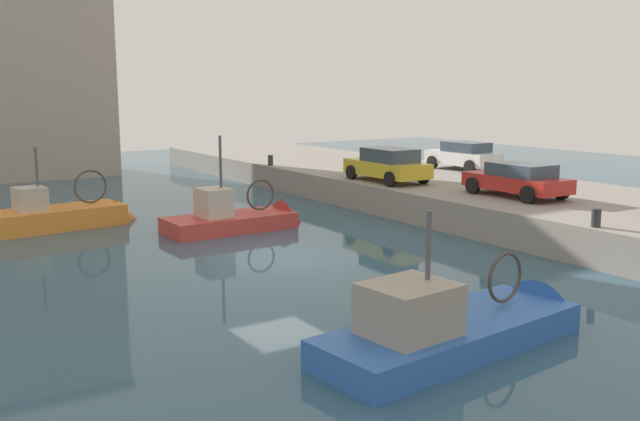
{
  "coord_description": "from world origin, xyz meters",
  "views": [
    {
      "loc": [
        -10.55,
        -18.85,
        5.25
      ],
      "look_at": [
        2.02,
        0.8,
        1.2
      ],
      "focal_mm": 39.64,
      "sensor_mm": 36.0,
      "label": 1
    }
  ],
  "objects_px": {
    "parked_car_white": "(464,155)",
    "parked_car_yellow": "(388,165)",
    "fishing_boat_orange": "(66,225)",
    "mooring_bollard_north": "(271,160)",
    "fishing_boat_blue": "(462,338)",
    "fishing_boat_red": "(240,226)",
    "parked_car_red": "(518,179)",
    "mooring_bollard_mid": "(596,218)"
  },
  "relations": [
    {
      "from": "mooring_bollard_mid",
      "to": "mooring_bollard_north",
      "type": "relative_size",
      "value": 1.0
    },
    {
      "from": "fishing_boat_blue",
      "to": "parked_car_white",
      "type": "xyz_separation_m",
      "value": [
        15.14,
        15.72,
        1.77
      ]
    },
    {
      "from": "mooring_bollard_mid",
      "to": "parked_car_white",
      "type": "bearing_deg",
      "value": 61.0
    },
    {
      "from": "parked_car_red",
      "to": "mooring_bollard_north",
      "type": "relative_size",
      "value": 7.54
    },
    {
      "from": "parked_car_yellow",
      "to": "parked_car_red",
      "type": "xyz_separation_m",
      "value": [
        1.41,
        -6.12,
        -0.08
      ]
    },
    {
      "from": "fishing_boat_red",
      "to": "parked_car_white",
      "type": "xyz_separation_m",
      "value": [
        13.57,
        2.23,
        1.79
      ]
    },
    {
      "from": "mooring_bollard_north",
      "to": "fishing_boat_orange",
      "type": "bearing_deg",
      "value": -155.96
    },
    {
      "from": "parked_car_red",
      "to": "mooring_bollard_north",
      "type": "distance_m",
      "value": 14.88
    },
    {
      "from": "fishing_boat_orange",
      "to": "mooring_bollard_mid",
      "type": "relative_size",
      "value": 10.72
    },
    {
      "from": "mooring_bollard_mid",
      "to": "fishing_boat_orange",
      "type": "bearing_deg",
      "value": 128.7
    },
    {
      "from": "fishing_boat_orange",
      "to": "parked_car_white",
      "type": "distance_m",
      "value": 19.19
    },
    {
      "from": "parked_car_yellow",
      "to": "parked_car_red",
      "type": "relative_size",
      "value": 1.03
    },
    {
      "from": "parked_car_yellow",
      "to": "mooring_bollard_mid",
      "type": "relative_size",
      "value": 7.75
    },
    {
      "from": "fishing_boat_orange",
      "to": "parked_car_red",
      "type": "bearing_deg",
      "value": -33.12
    },
    {
      "from": "mooring_bollard_mid",
      "to": "fishing_boat_blue",
      "type": "bearing_deg",
      "value": -161.16
    },
    {
      "from": "parked_car_yellow",
      "to": "parked_car_red",
      "type": "bearing_deg",
      "value": -76.99
    },
    {
      "from": "parked_car_yellow",
      "to": "mooring_bollard_north",
      "type": "distance_m",
      "value": 8.63
    },
    {
      "from": "fishing_boat_orange",
      "to": "mooring_bollard_mid",
      "type": "xyz_separation_m",
      "value": [
        11.81,
        -14.73,
        1.37
      ]
    },
    {
      "from": "fishing_boat_orange",
      "to": "parked_car_yellow",
      "type": "height_order",
      "value": "fishing_boat_orange"
    },
    {
      "from": "parked_car_white",
      "to": "parked_car_yellow",
      "type": "bearing_deg",
      "value": -165.56
    },
    {
      "from": "fishing_boat_orange",
      "to": "parked_car_white",
      "type": "relative_size",
      "value": 1.52
    },
    {
      "from": "fishing_boat_blue",
      "to": "parked_car_yellow",
      "type": "bearing_deg",
      "value": 57.32
    },
    {
      "from": "fishing_boat_orange",
      "to": "parked_car_red",
      "type": "relative_size",
      "value": 1.42
    },
    {
      "from": "fishing_boat_red",
      "to": "parked_car_red",
      "type": "relative_size",
      "value": 1.36
    },
    {
      "from": "fishing_boat_red",
      "to": "fishing_boat_orange",
      "type": "distance_m",
      "value": 6.73
    },
    {
      "from": "parked_car_yellow",
      "to": "mooring_bollard_north",
      "type": "relative_size",
      "value": 7.75
    },
    {
      "from": "fishing_boat_blue",
      "to": "fishing_boat_orange",
      "type": "bearing_deg",
      "value": 102.57
    },
    {
      "from": "fishing_boat_blue",
      "to": "mooring_bollard_mid",
      "type": "distance_m",
      "value": 8.47
    },
    {
      "from": "fishing_boat_red",
      "to": "parked_car_red",
      "type": "xyz_separation_m",
      "value": [
        8.94,
        -5.44,
        1.74
      ]
    },
    {
      "from": "fishing_boat_blue",
      "to": "fishing_boat_orange",
      "type": "xyz_separation_m",
      "value": [
        -3.89,
        17.44,
        -0.05
      ]
    },
    {
      "from": "fishing_boat_red",
      "to": "mooring_bollard_north",
      "type": "xyz_separation_m",
      "value": [
        6.35,
        9.21,
        1.35
      ]
    },
    {
      "from": "mooring_bollard_mid",
      "to": "mooring_bollard_north",
      "type": "height_order",
      "value": "same"
    },
    {
      "from": "fishing_boat_blue",
      "to": "parked_car_white",
      "type": "distance_m",
      "value": 21.9
    },
    {
      "from": "parked_car_white",
      "to": "fishing_boat_orange",
      "type": "bearing_deg",
      "value": 174.86
    },
    {
      "from": "fishing_boat_blue",
      "to": "mooring_bollard_north",
      "type": "relative_size",
      "value": 12.85
    },
    {
      "from": "fishing_boat_blue",
      "to": "parked_car_white",
      "type": "relative_size",
      "value": 1.82
    },
    {
      "from": "mooring_bollard_mid",
      "to": "mooring_bollard_north",
      "type": "distance_m",
      "value": 20.0
    },
    {
      "from": "fishing_boat_blue",
      "to": "parked_car_yellow",
      "type": "xyz_separation_m",
      "value": [
        9.09,
        14.17,
        1.8
      ]
    },
    {
      "from": "fishing_boat_orange",
      "to": "mooring_bollard_mid",
      "type": "height_order",
      "value": "fishing_boat_orange"
    },
    {
      "from": "fishing_boat_orange",
      "to": "parked_car_white",
      "type": "bearing_deg",
      "value": -5.14
    },
    {
      "from": "parked_car_yellow",
      "to": "fishing_boat_blue",
      "type": "bearing_deg",
      "value": -122.68
    },
    {
      "from": "fishing_boat_orange",
      "to": "mooring_bollard_north",
      "type": "bearing_deg",
      "value": 24.04
    }
  ]
}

